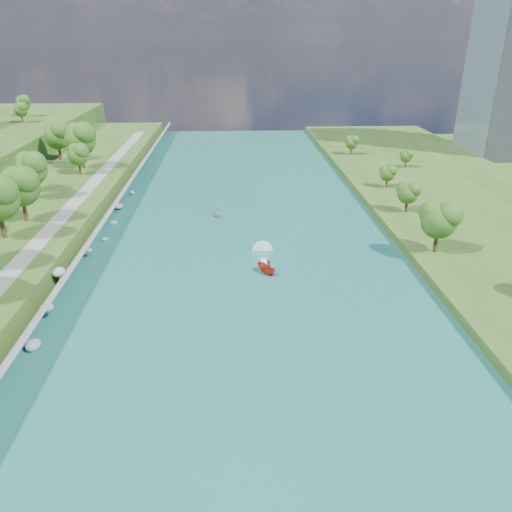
{
  "coord_description": "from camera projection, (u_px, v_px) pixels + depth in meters",
  "views": [
    {
      "loc": [
        -1.26,
        -55.92,
        33.91
      ],
      "look_at": [
        2.23,
        14.85,
        2.5
      ],
      "focal_mm": 35.0,
      "sensor_mm": 36.0,
      "label": 1
    }
  ],
  "objects": [
    {
      "name": "motorboat",
      "position": [
        265.0,
        265.0,
        78.83
      ],
      "size": [
        3.6,
        18.82,
        1.92
      ],
      "rotation": [
        0.0,
        0.0,
        3.72
      ],
      "color": "red",
      "rests_on": "river_water"
    },
    {
      "name": "riverside_path",
      "position": [
        39.0,
        241.0,
        80.23
      ],
      "size": [
        3.0,
        200.0,
        0.1
      ],
      "primitive_type": "cube",
      "color": "gray",
      "rests_on": "berm_west"
    },
    {
      "name": "riprap_bank",
      "position": [
        81.0,
        253.0,
        80.26
      ],
      "size": [
        4.45,
        236.0,
        4.57
      ],
      "color": "slate",
      "rests_on": "ground"
    },
    {
      "name": "ground",
      "position": [
        245.0,
        320.0,
        64.86
      ],
      "size": [
        260.0,
        260.0,
        0.0
      ],
      "primitive_type": "plane",
      "color": "#2D5119",
      "rests_on": "ground"
    },
    {
      "name": "river_water",
      "position": [
        241.0,
        257.0,
        83.11
      ],
      "size": [
        55.0,
        240.0,
        0.1
      ],
      "primitive_type": "cube",
      "color": "#17594D",
      "rests_on": "ground"
    },
    {
      "name": "raft",
      "position": [
        217.0,
        214.0,
        101.68
      ],
      "size": [
        2.96,
        3.53,
        1.65
      ],
      "rotation": [
        0.0,
        0.0,
        0.3
      ],
      "color": "gray",
      "rests_on": "river_water"
    },
    {
      "name": "trees_east",
      "position": [
        491.0,
        231.0,
        77.42
      ],
      "size": [
        19.3,
        136.0,
        11.54
      ],
      "color": "#1D4612",
      "rests_on": "berm_east"
    }
  ]
}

